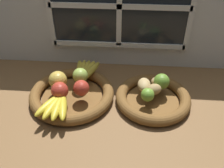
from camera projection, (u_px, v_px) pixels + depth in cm
name	position (u px, v px, depth cm)	size (l,w,h in cm)	color
ground_plane	(115.00, 103.00, 105.73)	(140.00, 90.00, 3.00)	brown
back_wall	(119.00, 11.00, 111.47)	(140.00, 4.60, 55.00)	silver
fruit_bowl_left	(72.00, 94.00, 104.64)	(36.05, 36.05, 4.62)	brown
fruit_bowl_right	(153.00, 98.00, 102.56)	(31.46, 31.46, 4.62)	brown
apple_golden_left	(58.00, 80.00, 102.11)	(7.66, 7.66, 7.66)	gold
apple_green_back	(80.00, 76.00, 105.58)	(6.66, 6.66, 6.66)	#99B74C
apple_red_right	(81.00, 88.00, 98.76)	(6.55, 6.55, 6.55)	#B73828
apple_red_front	(60.00, 91.00, 97.11)	(6.97, 6.97, 6.97)	#B73828
banana_bunch_front	(56.00, 105.00, 92.97)	(13.57, 16.87, 3.30)	gold
banana_bunch_back	(85.00, 71.00, 111.46)	(12.56, 18.50, 3.11)	gold
potato_oblong	(144.00, 85.00, 102.40)	(7.86, 5.45, 4.31)	tan
potato_large	(154.00, 89.00, 99.68)	(6.32, 4.78, 4.51)	#A38451
potato_back	(158.00, 82.00, 103.34)	(6.38, 4.90, 4.55)	tan
lime_near	(148.00, 95.00, 96.23)	(5.41, 5.41, 5.41)	#6B9E33
lime_far	(162.00, 81.00, 102.17)	(6.68, 6.68, 6.68)	olive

